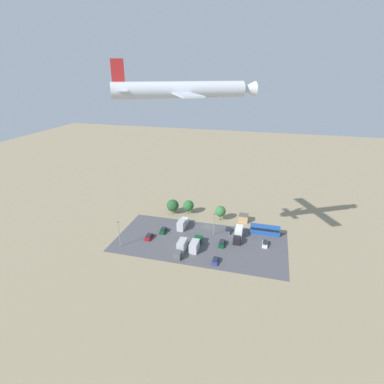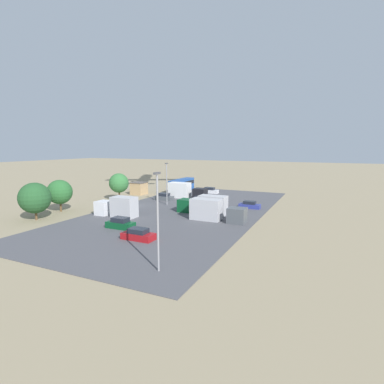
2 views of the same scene
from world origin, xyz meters
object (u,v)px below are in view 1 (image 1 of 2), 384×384
object	(u,v)px
bus	(265,230)
parked_truck_2	(182,224)
parked_truck_0	(195,244)
parked_truck_1	(238,234)
parked_car_5	(215,261)
parked_car_3	(149,237)
airplane	(186,90)
shed_building	(244,218)
parked_car_4	(222,243)
parked_truck_3	(181,248)
parked_car_0	(265,244)
parked_car_2	(163,230)
parked_car_1	(228,231)

from	to	relation	value
bus	parked_truck_2	size ratio (longest dim) A/B	1.39
parked_truck_0	parked_truck_1	distance (m)	16.89
parked_car_5	parked_truck_1	distance (m)	17.37
bus	parked_car_3	bearing A→B (deg)	-70.69
parked_car_5	parked_truck_2	distance (m)	24.99
parked_car_5	airplane	xyz separation A→B (m)	(6.90, 8.32, 51.34)
shed_building	parked_car_3	bearing A→B (deg)	34.78
parked_car_4	parked_truck_2	world-z (taller)	parked_truck_2
parked_truck_3	bus	bearing A→B (deg)	-143.78
parked_car_0	parked_truck_1	xyz separation A→B (m)	(9.52, -2.32, 1.01)
parked_car_3	parked_car_5	distance (m)	27.04
shed_building	parked_truck_2	xyz separation A→B (m)	(22.12, 11.17, 0.13)
parked_car_4	parked_car_5	bearing A→B (deg)	-91.38
parked_car_4	parked_truck_3	bearing A→B (deg)	-148.03
bus	parked_car_5	bearing A→B (deg)	-32.80
parked_truck_3	parked_car_2	bearing A→B (deg)	-47.14
parked_car_0	airplane	bearing A→B (deg)	46.30
parked_truck_2	parked_truck_3	xyz separation A→B (m)	(-4.27, 16.01, -0.02)
bus	parked_truck_1	bearing A→B (deg)	-58.63
parked_car_0	parked_car_1	world-z (taller)	parked_car_1
parked_car_2	parked_car_5	size ratio (longest dim) A/B	1.03
parked_car_0	parked_car_4	bearing A→B (deg)	14.51
parked_car_1	parked_truck_2	xyz separation A→B (m)	(17.43, 1.14, 0.96)
parked_truck_0	parked_truck_1	world-z (taller)	parked_truck_1
parked_car_1	airplane	xyz separation A→B (m)	(7.84, 28.20, 51.29)
bus	parked_car_4	distance (m)	18.22
bus	airplane	world-z (taller)	airplane
parked_car_3	airplane	xyz separation A→B (m)	(-18.89, 16.41, 51.32)
parked_car_2	parked_truck_0	distance (m)	16.20
parked_truck_1	parked_truck_2	world-z (taller)	parked_truck_1
parked_truck_1	parked_truck_2	size ratio (longest dim) A/B	1.19
shed_building	parked_truck_3	size ratio (longest dim) A/B	0.40
parked_car_4	parked_truck_1	size ratio (longest dim) A/B	0.51
parked_car_1	parked_truck_3	world-z (taller)	parked_truck_3
parked_car_5	parked_truck_0	world-z (taller)	parked_truck_0
parked_car_0	airplane	distance (m)	60.06
parked_car_3	parked_car_5	xyz separation A→B (m)	(-25.80, 8.09, -0.03)
bus	parked_car_4	world-z (taller)	bus
parked_car_0	parked_car_5	xyz separation A→B (m)	(14.66, 14.24, -0.04)
shed_building	parked_truck_3	world-z (taller)	parked_truck_3
parked_car_1	airplane	bearing A→B (deg)	-105.53
parked_truck_2	airplane	xyz separation A→B (m)	(-9.59, 27.06, 50.33)
parked_car_4	parked_car_1	bearing A→B (deg)	85.85
parked_car_3	parked_car_5	size ratio (longest dim) A/B	1.06
parked_car_2	parked_truck_2	xyz separation A→B (m)	(-5.87, -5.08, 0.93)
parked_car_5	parked_truck_2	bearing A→B (deg)	-48.64
parked_car_3	parked_truck_2	size ratio (longest dim) A/B	0.56
shed_building	parked_truck_2	bearing A→B (deg)	26.80
parked_car_0	parked_car_2	bearing A→B (deg)	0.91
parked_truck_3	parked_car_3	bearing A→B (deg)	-21.56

